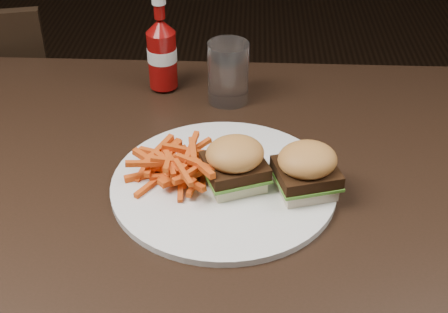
{
  "coord_description": "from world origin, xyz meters",
  "views": [
    {
      "loc": [
        0.11,
        -0.76,
        1.33
      ],
      "look_at": [
        0.08,
        -0.01,
        0.8
      ],
      "focal_mm": 50.0,
      "sensor_mm": 36.0,
      "label": 1
    }
  ],
  "objects_px": {
    "plate": "(224,185)",
    "ketchup_bottle": "(162,60)",
    "dining_table": "(176,188)",
    "tumbler": "(228,73)"
  },
  "relations": [
    {
      "from": "dining_table",
      "to": "plate",
      "type": "relative_size",
      "value": 3.53
    },
    {
      "from": "plate",
      "to": "ketchup_bottle",
      "type": "height_order",
      "value": "ketchup_bottle"
    },
    {
      "from": "dining_table",
      "to": "tumbler",
      "type": "distance_m",
      "value": 0.27
    },
    {
      "from": "ketchup_bottle",
      "to": "tumbler",
      "type": "height_order",
      "value": "same"
    },
    {
      "from": "plate",
      "to": "ketchup_bottle",
      "type": "bearing_deg",
      "value": 112.96
    },
    {
      "from": "dining_table",
      "to": "plate",
      "type": "bearing_deg",
      "value": -14.96
    },
    {
      "from": "plate",
      "to": "tumbler",
      "type": "xyz_separation_m",
      "value": [
        -0.0,
        0.26,
        0.05
      ]
    },
    {
      "from": "dining_table",
      "to": "ketchup_bottle",
      "type": "xyz_separation_m",
      "value": [
        -0.05,
        0.28,
        0.08
      ]
    },
    {
      "from": "plate",
      "to": "ketchup_bottle",
      "type": "relative_size",
      "value": 3.13
    },
    {
      "from": "plate",
      "to": "ketchup_bottle",
      "type": "distance_m",
      "value": 0.34
    }
  ]
}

